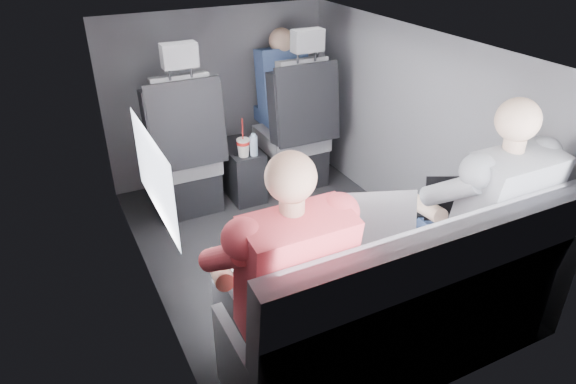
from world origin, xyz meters
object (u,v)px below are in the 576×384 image
passenger_rear_left (279,281)px  soda_cup (243,147)px  laptop_silver (361,224)px  passenger_front_right (282,86)px  water_bottle (254,145)px  front_seat_right (295,138)px  laptop_white (267,259)px  center_console (241,170)px  front_seat_left (183,160)px  passenger_rear_right (478,216)px  laptop_black (443,203)px  rear_bench (396,314)px

passenger_rear_left → soda_cup: bearing=72.6°
laptop_silver → passenger_front_right: passenger_front_right is taller
water_bottle → passenger_front_right: passenger_front_right is taller
front_seat_right → laptop_white: 1.92m
center_console → passenger_rear_left: (-0.56, -1.85, 0.44)m
front_seat_left → soda_cup: 0.44m
front_seat_right → passenger_front_right: bearing=86.7°
laptop_white → passenger_rear_left: 0.18m
soda_cup → passenger_rear_right: (0.56, -1.68, 0.18)m
soda_cup → laptop_white: size_ratio=0.87×
laptop_black → passenger_rear_left: passenger_rear_left is taller
laptop_silver → laptop_black: bearing=-1.9°
center_console → soda_cup: bearing=-102.0°
water_bottle → laptop_white: bearing=-111.0°
rear_bench → laptop_black: 0.66m
passenger_rear_right → front_seat_right: bearing=92.4°
center_console → soda_cup: soda_cup is taller
front_seat_right → center_console: front_seat_right is taller
front_seat_right → passenger_rear_right: passenger_rear_right is taller
laptop_silver → passenger_rear_right: passenger_rear_right is taller
soda_cup → front_seat_right: bearing=14.5°
front_seat_left → water_bottle: (0.49, -0.14, 0.08)m
passenger_rear_left → laptop_black: bearing=10.8°
laptop_white → laptop_silver: laptop_silver is taller
laptop_silver → rear_bench: bearing=-87.8°
water_bottle → laptop_white: (-0.57, -1.49, 0.16)m
front_seat_right → rear_bench: front_seat_right is taller
laptop_white → laptop_black: laptop_black is taller
front_seat_right → water_bottle: size_ratio=7.61×
laptop_white → laptop_black: 1.02m
rear_bench → laptop_black: rear_bench is taller
center_console → laptop_silver: 1.69m
center_console → laptop_black: 1.77m
laptop_white → passenger_rear_left: (-0.03, -0.17, 0.01)m
front_seat_left → passenger_rear_right: size_ratio=0.98×
rear_bench → soda_cup: size_ratio=5.52×
passenger_rear_right → rear_bench: bearing=-169.8°
laptop_silver → water_bottle: bearing=88.0°
center_console → rear_bench: rear_bench is taller
passenger_rear_left → laptop_white: bearing=81.2°
rear_bench → soda_cup: 1.78m
water_bottle → passenger_rear_right: 1.74m
soda_cup → passenger_rear_right: size_ratio=0.23×
laptop_silver → passenger_front_right: 1.91m
center_console → laptop_silver: laptop_silver is taller
rear_bench → water_bottle: 1.77m
laptop_silver → passenger_front_right: bearing=75.5°
center_console → laptop_silver: (-0.01, -1.63, 0.44)m
front_seat_right → water_bottle: 0.44m
passenger_rear_right → passenger_front_right: passenger_rear_right is taller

